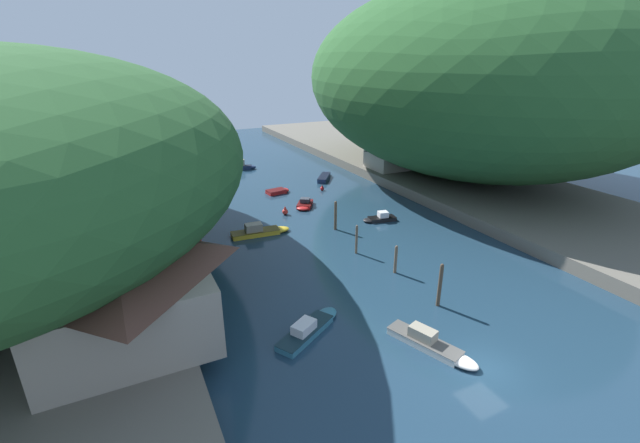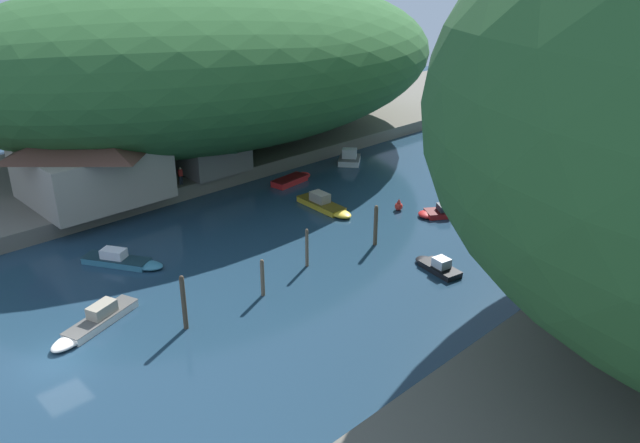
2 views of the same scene
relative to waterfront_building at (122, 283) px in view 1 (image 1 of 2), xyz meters
The scene contains 24 objects.
water_surface 27.19m from the waterfront_building, 42.92° to the left, with size 130.00×130.00×0.00m, color #1E384C.
left_bank 20.21m from the waterfront_building, 112.78° to the left, with size 22.00×120.00×1.36m.
right_bank 50.40m from the waterfront_building, 21.26° to the left, with size 22.00×120.00×1.36m.
hillside_right 53.61m from the waterfront_building, 24.66° to the left, with size 40.95×57.34×26.87m.
waterfront_building is the anchor object (origin of this frame).
boathouse_shed 11.60m from the waterfront_building, 86.42° to the left, with size 6.70×6.77×4.20m.
right_bank_cottage 49.25m from the waterfront_building, 35.07° to the left, with size 7.39×6.30×4.94m.
boat_open_rowboat 47.74m from the waterfront_building, 64.47° to the left, with size 4.11×2.48×1.67m.
boat_small_dinghy 12.71m from the waterfront_building, 16.92° to the right, with size 6.15×4.47×1.17m.
boat_mid_channel 30.74m from the waterfront_building, 24.28° to the left, with size 4.13×2.10×1.10m.
boat_far_upstream 19.26m from the waterfront_building, 69.62° to the left, with size 2.12×4.98×0.62m.
boat_cabin_cruiser 35.17m from the waterfront_building, 53.03° to the left, with size 3.46×2.05×0.54m.
boat_near_quay 27.27m from the waterfront_building, 77.25° to the left, with size 4.11×4.38×1.65m.
boat_far_right_bank 20.35m from the waterfront_building, 26.28° to the right, with size 3.46×6.51×1.26m.
boat_yellow_tender 30.48m from the waterfront_building, 43.64° to the left, with size 3.42×3.96×1.03m.
boat_white_cruiser 20.75m from the waterfront_building, 46.81° to the left, with size 6.52×2.07×1.35m.
boat_navy_launch 43.95m from the waterfront_building, 46.36° to the left, with size 4.40×5.31×0.65m.
mooring_post_nearest 22.45m from the waterfront_building, 12.41° to the right, with size 0.30×0.30×3.64m.
mooring_post_second 22.18m from the waterfront_building, ahead, with size 0.27×0.27×2.67m.
mooring_post_middle 21.94m from the waterfront_building, 16.46° to the left, with size 0.24×0.24×2.98m.
mooring_post_fourth 25.33m from the waterfront_building, 29.69° to the left, with size 0.31×0.31×3.33m.
channel_buoy_near 27.16m from the waterfront_building, 46.17° to the left, with size 0.72×0.72×1.08m.
channel_buoy_far 37.87m from the waterfront_building, 44.11° to the left, with size 0.56×0.56×0.84m.
person_on_quay 7.98m from the waterfront_building, 68.92° to the left, with size 0.27×0.41×1.69m.
Camera 1 is at (-18.76, -14.66, 18.35)m, focal length 24.00 mm.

